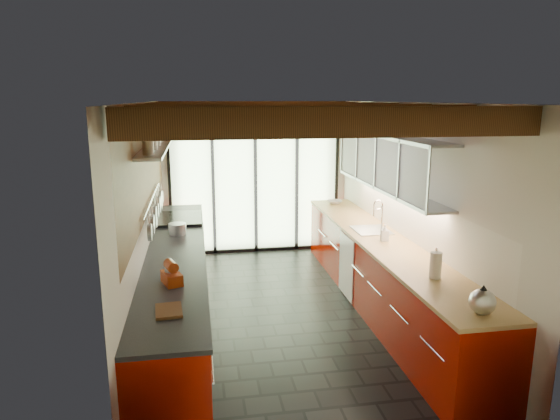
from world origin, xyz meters
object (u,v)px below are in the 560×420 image
object	(u,v)px
soap_bottle	(385,233)
bowl	(335,202)
stand_mixer	(172,274)
kettle	(482,300)
paper_towel	(436,265)

from	to	relation	value
soap_bottle	bowl	size ratio (longest dim) A/B	0.86
stand_mixer	soap_bottle	distance (m)	2.75
stand_mixer	kettle	xyz separation A→B (m)	(2.54, -1.11, 0.02)
stand_mixer	bowl	size ratio (longest dim) A/B	1.22
stand_mixer	soap_bottle	size ratio (longest dim) A/B	1.42
kettle	paper_towel	xyz separation A→B (m)	(-0.00, 0.82, 0.02)
kettle	bowl	xyz separation A→B (m)	(-0.00, 4.42, -0.08)
kettle	stand_mixer	bearing A→B (deg)	156.40
bowl	soap_bottle	bearing A→B (deg)	-90.00
stand_mixer	soap_bottle	xyz separation A→B (m)	(2.54, 1.05, 0.01)
kettle	paper_towel	distance (m)	0.82
kettle	soap_bottle	world-z (taller)	kettle
paper_towel	soap_bottle	xyz separation A→B (m)	(0.00, 1.34, -0.03)
stand_mixer	paper_towel	world-z (taller)	paper_towel
paper_towel	soap_bottle	world-z (taller)	paper_towel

